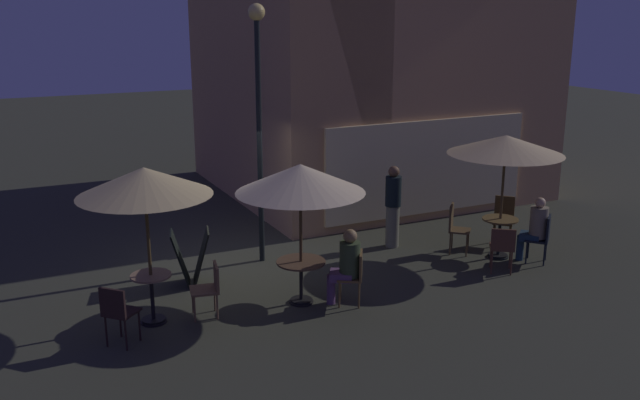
% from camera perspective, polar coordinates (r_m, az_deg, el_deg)
% --- Properties ---
extents(ground_plane, '(60.00, 60.00, 0.00)m').
position_cam_1_polar(ground_plane, '(13.05, -6.80, -5.49)').
color(ground_plane, '#353629').
extents(cafe_building, '(7.34, 7.19, 7.59)m').
position_cam_1_polar(cafe_building, '(16.84, 2.11, 12.50)').
color(cafe_building, tan).
rests_on(cafe_building, ground).
extents(street_lamp_near_corner, '(0.30, 0.30, 4.74)m').
position_cam_1_polar(street_lamp_near_corner, '(12.61, -5.09, 8.51)').
color(street_lamp_near_corner, black).
rests_on(street_lamp_near_corner, ground).
extents(menu_sandwich_board, '(0.78, 0.70, 0.96)m').
position_cam_1_polar(menu_sandwich_board, '(12.22, -10.59, -4.66)').
color(menu_sandwich_board, black).
rests_on(menu_sandwich_board, ground).
extents(cafe_table_0, '(0.68, 0.68, 0.78)m').
position_cam_1_polar(cafe_table_0, '(13.73, 14.55, -2.41)').
color(cafe_table_0, black).
rests_on(cafe_table_0, ground).
extents(cafe_table_1, '(0.80, 0.80, 0.72)m').
position_cam_1_polar(cafe_table_1, '(11.25, -1.57, -5.88)').
color(cafe_table_1, black).
rests_on(cafe_table_1, ground).
extents(cafe_table_2, '(0.61, 0.61, 0.78)m').
position_cam_1_polar(cafe_table_2, '(10.88, -13.66, -7.26)').
color(cafe_table_2, black).
rests_on(cafe_table_2, ground).
extents(patio_umbrella_0, '(2.15, 2.15, 2.39)m').
position_cam_1_polar(patio_umbrella_0, '(13.33, 15.02, 4.36)').
color(patio_umbrella_0, black).
rests_on(patio_umbrella_0, ground).
extents(patio_umbrella_1, '(2.05, 2.05, 2.32)m').
position_cam_1_polar(patio_umbrella_1, '(10.79, -1.63, 1.74)').
color(patio_umbrella_1, black).
rests_on(patio_umbrella_1, ground).
extents(patio_umbrella_2, '(1.98, 1.98, 2.43)m').
position_cam_1_polar(patio_umbrella_2, '(10.36, -14.25, 1.42)').
color(patio_umbrella_2, black).
rests_on(patio_umbrella_2, ground).
extents(cafe_chair_0, '(0.57, 0.57, 0.92)m').
position_cam_1_polar(cafe_chair_0, '(13.66, 17.85, -2.76)').
color(cafe_chair_0, black).
rests_on(cafe_chair_0, ground).
extents(cafe_chair_1, '(0.56, 0.56, 0.99)m').
position_cam_1_polar(cafe_chair_1, '(14.50, 14.87, -1.28)').
color(cafe_chair_1, '#4E381B').
rests_on(cafe_chair_1, ground).
extents(cafe_chair_2, '(0.56, 0.56, 0.98)m').
position_cam_1_polar(cafe_chair_2, '(13.77, 11.07, -1.99)').
color(cafe_chair_2, brown).
rests_on(cafe_chair_2, ground).
extents(cafe_chair_3, '(0.60, 0.60, 0.87)m').
position_cam_1_polar(cafe_chair_3, '(12.92, 14.77, -3.61)').
color(cafe_chair_3, '#513023').
rests_on(cafe_chair_3, ground).
extents(cafe_chair_4, '(0.54, 0.54, 0.89)m').
position_cam_1_polar(cafe_chair_4, '(11.20, 2.90, -6.02)').
color(cafe_chair_4, brown).
rests_on(cafe_chair_4, ground).
extents(cafe_chair_5, '(0.58, 0.58, 0.91)m').
position_cam_1_polar(cafe_chair_5, '(10.23, -16.31, -8.66)').
color(cafe_chair_5, black).
rests_on(cafe_chair_5, ground).
extents(cafe_chair_6, '(0.50, 0.50, 0.84)m').
position_cam_1_polar(cafe_chair_6, '(10.91, -9.06, -6.94)').
color(cafe_chair_6, brown).
rests_on(cafe_chair_6, ground).
extents(patron_seated_0, '(0.50, 0.51, 1.27)m').
position_cam_1_polar(patron_seated_0, '(13.62, 17.29, -2.04)').
color(patron_seated_0, '#1D3248').
rests_on(patron_seated_0, ground).
extents(patron_seated_1, '(0.53, 0.48, 1.27)m').
position_cam_1_polar(patron_seated_1, '(11.14, 2.21, -5.13)').
color(patron_seated_1, '#62406A').
rests_on(patron_seated_1, ground).
extents(patron_standing_2, '(0.32, 0.32, 1.66)m').
position_cam_1_polar(patron_standing_2, '(13.89, 6.02, -0.50)').
color(patron_standing_2, '#717059').
rests_on(patron_standing_2, ground).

